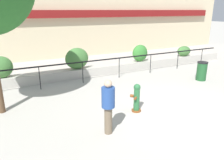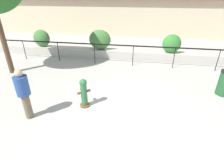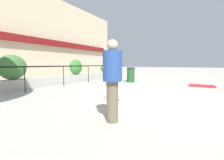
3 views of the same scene
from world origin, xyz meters
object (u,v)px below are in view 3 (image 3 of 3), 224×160
at_px(fire_hydrant, 113,85).
at_px(pedestrian, 112,76).
at_px(trash_bin, 131,75).
at_px(hedge_bush_2, 76,67).
at_px(hedge_bush_3, 105,68).
at_px(hedge_bush_1, 12,67).

xyz_separation_m(fire_hydrant, pedestrian, (-1.61, -0.90, 0.44)).
xyz_separation_m(fire_hydrant, trash_bin, (5.23, 1.65, -0.04)).
xyz_separation_m(hedge_bush_2, pedestrian, (-5.20, -6.08, -0.04)).
relative_size(hedge_bush_3, fire_hydrant, 0.96).
height_order(hedge_bush_2, hedge_bush_3, hedge_bush_2).
xyz_separation_m(hedge_bush_1, trash_bin, (5.81, -3.52, -0.58)).
bearing_deg(trash_bin, hedge_bush_1, 148.81).
bearing_deg(pedestrian, hedge_bush_3, 34.19).
bearing_deg(hedge_bush_3, hedge_bush_2, 180.00).
relative_size(pedestrian, trash_bin, 1.71).
bearing_deg(pedestrian, hedge_bush_1, 80.42).
distance_m(hedge_bush_3, trash_bin, 4.12).
relative_size(fire_hydrant, pedestrian, 0.62).
height_order(hedge_bush_1, hedge_bush_3, hedge_bush_1).
height_order(hedge_bush_3, pedestrian, pedestrian).
bearing_deg(hedge_bush_3, fire_hydrant, -144.82).
bearing_deg(hedge_bush_1, hedge_bush_2, 0.00).
bearing_deg(hedge_bush_2, pedestrian, -130.56).
xyz_separation_m(hedge_bush_2, fire_hydrant, (-3.59, -5.17, -0.48)).
bearing_deg(hedge_bush_3, pedestrian, -145.81).
distance_m(hedge_bush_2, pedestrian, 8.00).
bearing_deg(hedge_bush_1, trash_bin, -31.19).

